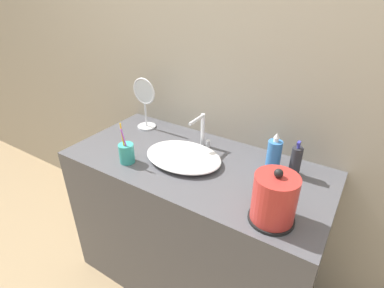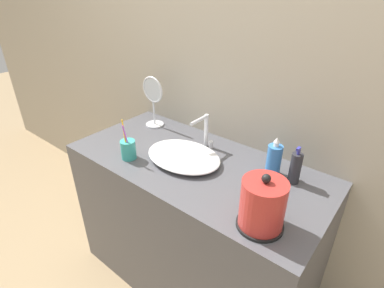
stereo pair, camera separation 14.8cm
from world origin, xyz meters
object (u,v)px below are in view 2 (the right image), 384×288
(lotion_bottle, at_px, (295,168))
(faucet, at_px, (205,130))
(toothbrush_cup, at_px, (128,149))
(vanity_mirror, at_px, (153,99))
(shampoo_bottle, at_px, (274,160))
(electric_kettle, at_px, (262,206))

(lotion_bottle, bearing_deg, faucet, 179.71)
(faucet, relative_size, toothbrush_cup, 0.86)
(toothbrush_cup, xyz_separation_m, vanity_mirror, (-0.18, 0.37, 0.12))
(toothbrush_cup, relative_size, shampoo_bottle, 1.13)
(electric_kettle, bearing_deg, lotion_bottle, 92.30)
(toothbrush_cup, bearing_deg, shampoo_bottle, 27.54)
(lotion_bottle, xyz_separation_m, shampoo_bottle, (-0.10, -0.00, 0.00))
(electric_kettle, xyz_separation_m, toothbrush_cup, (-0.76, 0.01, -0.04))
(toothbrush_cup, bearing_deg, lotion_bottle, 24.22)
(shampoo_bottle, relative_size, vanity_mirror, 0.62)
(electric_kettle, relative_size, vanity_mirror, 0.74)
(shampoo_bottle, xyz_separation_m, vanity_mirror, (-0.82, 0.03, 0.10))
(electric_kettle, height_order, toothbrush_cup, electric_kettle)
(toothbrush_cup, relative_size, lotion_bottle, 1.20)
(toothbrush_cup, xyz_separation_m, shampoo_bottle, (0.64, 0.33, 0.03))
(faucet, xyz_separation_m, shampoo_bottle, (0.40, -0.00, -0.03))
(lotion_bottle, relative_size, shampoo_bottle, 0.94)
(toothbrush_cup, relative_size, vanity_mirror, 0.70)
(shampoo_bottle, height_order, vanity_mirror, vanity_mirror)
(shampoo_bottle, bearing_deg, vanity_mirror, 177.65)
(faucet, xyz_separation_m, vanity_mirror, (-0.42, 0.03, 0.07))
(electric_kettle, distance_m, lotion_bottle, 0.35)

